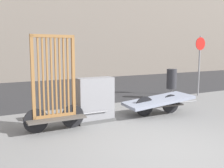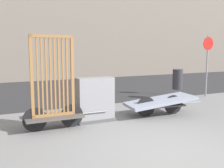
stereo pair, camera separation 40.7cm
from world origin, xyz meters
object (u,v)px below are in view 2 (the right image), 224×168
object	(u,v)px
bike_cart_with_mattress	(160,102)
sign_post	(207,58)
bike_cart_with_bedframe	(54,97)
trash_bin	(178,80)
utility_cabinet	(95,101)

from	to	relation	value
bike_cart_with_mattress	sign_post	xyz separation A→B (m)	(3.47, 1.68, 1.15)
bike_cart_with_bedframe	trash_bin	bearing A→B (deg)	19.02
utility_cabinet	trash_bin	bearing A→B (deg)	20.63
bike_cart_with_mattress	utility_cabinet	world-z (taller)	utility_cabinet
bike_cart_with_bedframe	trash_bin	xyz separation A→B (m)	(5.05, 1.69, -0.02)
bike_cart_with_bedframe	trash_bin	distance (m)	5.33
utility_cabinet	trash_bin	world-z (taller)	utility_cabinet
sign_post	trash_bin	bearing A→B (deg)	179.70
bike_cart_with_mattress	sign_post	world-z (taller)	sign_post
bike_cart_with_bedframe	utility_cabinet	bearing A→B (deg)	11.09
bike_cart_with_mattress	trash_bin	size ratio (longest dim) A/B	2.09
bike_cart_with_bedframe	sign_post	xyz separation A→B (m)	(6.50, 1.68, 0.77)
trash_bin	sign_post	size ratio (longest dim) A/B	0.47
utility_cabinet	sign_post	xyz separation A→B (m)	(5.37, 1.47, 1.00)
utility_cabinet	sign_post	world-z (taller)	sign_post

